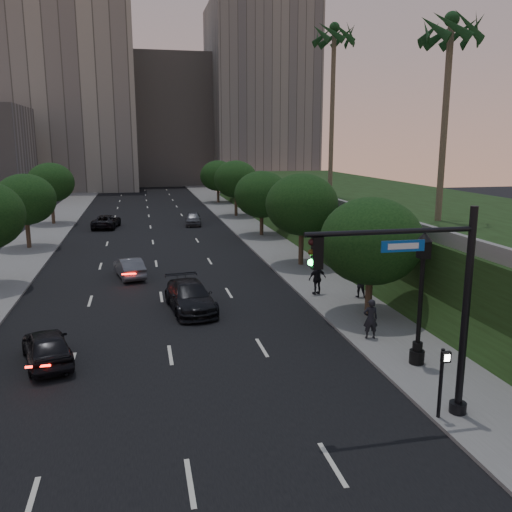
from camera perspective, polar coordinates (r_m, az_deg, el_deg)
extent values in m
plane|color=black|center=(19.17, -8.11, -15.91)|extent=(160.00, 160.00, 0.00)
cube|color=black|center=(47.78, -10.74, 1.01)|extent=(16.00, 140.00, 0.02)
cube|color=slate|center=(49.06, 1.30, 1.58)|extent=(4.50, 140.00, 0.15)
cube|color=slate|center=(48.65, -22.89, 0.54)|extent=(4.50, 140.00, 0.15)
cube|color=black|center=(50.94, 14.85, 3.76)|extent=(18.00, 90.00, 4.00)
cube|color=slate|center=(47.43, 5.74, 6.38)|extent=(0.35, 90.00, 0.70)
cube|color=gray|center=(109.94, -19.60, 15.00)|extent=(26.00, 20.00, 32.00)
cube|color=gray|center=(119.21, -9.03, 13.79)|extent=(22.00, 18.00, 26.00)
cube|color=slate|center=(116.02, 0.35, 16.46)|extent=(20.00, 22.00, 36.00)
cylinder|color=#38281C|center=(28.38, 11.79, -3.61)|extent=(0.36, 0.36, 2.86)
ellipsoid|color=black|center=(27.80, 12.02, 1.56)|extent=(5.20, 5.20, 4.42)
cylinder|color=#38281C|center=(39.31, 4.77, 1.20)|extent=(0.36, 0.36, 3.21)
ellipsoid|color=black|center=(38.87, 4.84, 5.43)|extent=(5.20, 5.20, 4.42)
cylinder|color=#38281C|center=(51.74, 0.59, 3.64)|extent=(0.36, 0.36, 2.86)
ellipsoid|color=black|center=(51.43, 0.60, 6.51)|extent=(5.20, 5.20, 4.42)
cylinder|color=#38281C|center=(65.33, -2.12, 5.53)|extent=(0.36, 0.36, 3.21)
ellipsoid|color=black|center=(65.07, -2.14, 8.09)|extent=(5.20, 5.20, 4.42)
cylinder|color=#38281C|center=(80.09, -4.01, 6.57)|extent=(0.36, 0.36, 2.86)
ellipsoid|color=black|center=(79.89, -4.03, 8.43)|extent=(5.20, 5.20, 4.42)
cylinder|color=#38281C|center=(49.39, -22.88, 2.38)|extent=(0.36, 0.36, 2.99)
ellipsoid|color=black|center=(49.06, -23.13, 5.51)|extent=(5.00, 5.00, 4.25)
cylinder|color=#38281C|center=(63.06, -20.61, 4.56)|extent=(0.36, 0.36, 3.26)
ellipsoid|color=black|center=(62.78, -20.81, 7.24)|extent=(5.00, 5.00, 4.25)
cylinder|color=#4C4233|center=(36.05, 19.23, 13.03)|extent=(0.40, 0.40, 12.00)
cylinder|color=#4C4233|center=(49.97, 8.01, 14.53)|extent=(0.40, 0.40, 14.50)
cylinder|color=black|center=(18.55, 21.18, -5.87)|extent=(0.24, 0.24, 7.00)
cylinder|color=black|center=(19.75, 20.45, -14.90)|extent=(0.56, 0.56, 0.50)
cylinder|color=black|center=(16.59, 14.07, 2.50)|extent=(5.40, 0.16, 0.16)
cube|color=black|center=(15.81, 6.46, 0.31)|extent=(0.32, 0.22, 0.95)
sphere|color=black|center=(15.70, 5.87, 1.46)|extent=(0.20, 0.20, 0.20)
sphere|color=#3F2B0A|center=(15.75, 5.84, 0.39)|extent=(0.20, 0.20, 0.20)
sphere|color=#19F24C|center=(15.82, 5.82, -0.68)|extent=(0.20, 0.20, 0.20)
cube|color=#0D4DAA|center=(16.84, 15.22, 1.02)|extent=(1.40, 0.05, 0.35)
cylinder|color=black|center=(23.14, 16.55, -10.31)|extent=(0.60, 0.60, 0.70)
cylinder|color=black|center=(22.96, 16.63, -9.15)|extent=(0.40, 0.40, 0.40)
cylinder|color=black|center=(22.35, 16.92, -4.47)|extent=(0.18, 0.18, 3.60)
cube|color=black|center=(21.87, 17.25, 0.69)|extent=(0.42, 0.42, 0.70)
cone|color=black|center=(21.78, 17.33, 1.98)|extent=(0.64, 0.64, 0.35)
sphere|color=black|center=(21.75, 17.36, 2.49)|extent=(0.14, 0.14, 0.14)
cylinder|color=black|center=(18.82, 18.84, -12.78)|extent=(0.12, 0.12, 2.50)
cube|color=black|center=(18.28, 19.36, -10.00)|extent=(0.30, 0.14, 0.35)
cube|color=white|center=(18.21, 19.49, -10.09)|extent=(0.18, 0.02, 0.22)
imported|color=black|center=(23.98, -21.15, -8.85)|extent=(2.80, 4.61, 1.47)
imported|color=#515358|center=(37.09, -13.18, -1.20)|extent=(2.27, 4.34, 1.36)
imported|color=black|center=(59.05, -15.47, 3.53)|extent=(3.09, 5.36, 1.41)
imported|color=black|center=(29.33, -6.94, -4.26)|extent=(2.76, 5.52, 1.54)
imported|color=#515359|center=(59.28, -6.63, 3.93)|extent=(2.07, 4.31, 1.42)
imported|color=black|center=(25.18, 11.96, -6.48)|extent=(0.72, 0.51, 1.84)
imported|color=black|center=(31.63, 10.88, -2.80)|extent=(0.98, 0.88, 1.66)
imported|color=black|center=(31.76, 6.47, -2.36)|extent=(1.19, 0.70, 1.91)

